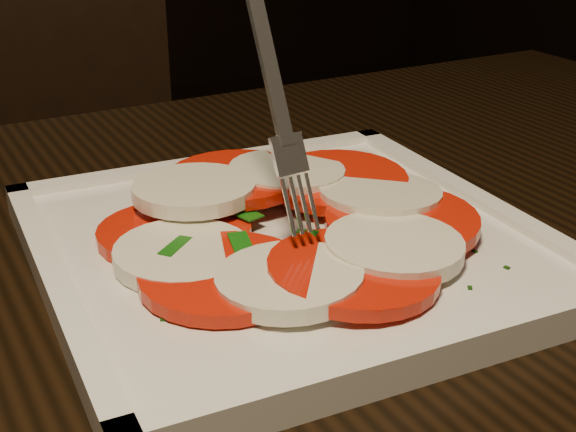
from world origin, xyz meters
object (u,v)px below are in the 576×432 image
table (282,403)px  plate (288,248)px  chair (38,210)px  fork (261,68)px

table → plate: 0.11m
chair → plate: size_ratio=3.01×
table → plate: plate is taller
table → fork: bearing=94.2°
plate → fork: fork is taller
chair → fork: 0.75m
chair → fork: bearing=-76.4°
table → fork: size_ratio=6.89×
table → fork: (-0.00, 0.02, 0.23)m
table → plate: (0.01, 0.02, 0.11)m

